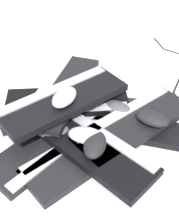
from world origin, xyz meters
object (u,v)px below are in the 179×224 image
at_px(keyboard_8, 62,90).
at_px(keyboard_9, 64,100).
at_px(keyboard_5, 134,123).
at_px(mouse_2, 152,118).
at_px(mouse_1, 52,130).
at_px(keyboard_1, 51,143).
at_px(keyboard_6, 91,146).
at_px(mouse_3, 86,135).
at_px(keyboard_3, 143,126).
at_px(keyboard_2, 89,151).
at_px(keyboard_0, 54,102).
at_px(mouse_4, 95,145).
at_px(keyboard_4, 106,111).
at_px(keyboard_7, 67,102).
at_px(mouse_6, 118,108).
at_px(mouse_0, 64,97).

height_order(keyboard_8, keyboard_9, keyboard_9).
distance_m(keyboard_5, mouse_2, 0.07).
bearing_deg(keyboard_9, mouse_1, 115.88).
xyz_separation_m(keyboard_1, keyboard_8, (0.14, -0.16, 0.06)).
xyz_separation_m(keyboard_6, mouse_3, (0.02, 0.00, 0.04)).
relative_size(keyboard_3, keyboard_5, 1.01).
bearing_deg(keyboard_2, mouse_2, -111.65).
xyz_separation_m(keyboard_0, mouse_4, (-0.31, 0.09, 0.07)).
relative_size(keyboard_4, mouse_4, 4.00).
bearing_deg(keyboard_1, keyboard_5, -120.65).
bearing_deg(mouse_3, keyboard_9, -48.90).
distance_m(keyboard_1, keyboard_7, 0.18).
bearing_deg(keyboard_8, mouse_1, 130.70).
bearing_deg(keyboard_0, keyboard_8, -140.92).
xyz_separation_m(mouse_1, mouse_3, (-0.11, -0.04, 0.03)).
bearing_deg(keyboard_9, mouse_6, -127.36).
relative_size(keyboard_3, keyboard_9, 1.00).
distance_m(keyboard_8, mouse_1, 0.19).
relative_size(keyboard_7, mouse_4, 3.95).
height_order(keyboard_4, mouse_2, mouse_2).
xyz_separation_m(keyboard_4, mouse_6, (-0.05, -0.01, 0.04)).
distance_m(keyboard_2, mouse_1, 0.14).
xyz_separation_m(mouse_2, mouse_4, (0.04, 0.22, 0.00)).
bearing_deg(mouse_2, keyboard_2, 52.39).
distance_m(keyboard_2, mouse_3, 0.07).
height_order(keyboard_2, mouse_3, mouse_3).
height_order(keyboard_9, mouse_3, keyboard_9).
height_order(keyboard_2, mouse_0, mouse_0).
xyz_separation_m(keyboard_1, mouse_4, (-0.15, -0.05, 0.07)).
relative_size(keyboard_1, mouse_2, 4.10).
height_order(keyboard_5, mouse_3, mouse_3).
bearing_deg(keyboard_3, mouse_4, 88.03).
height_order(keyboard_8, mouse_4, mouse_4).
relative_size(mouse_3, mouse_6, 1.00).
bearing_deg(keyboard_5, keyboard_0, 18.11).
bearing_deg(mouse_0, keyboard_8, -144.96).
bearing_deg(keyboard_5, mouse_4, 91.47).
relative_size(keyboard_0, mouse_4, 4.22).
height_order(keyboard_5, keyboard_6, same).
height_order(keyboard_0, keyboard_7, keyboard_7).
bearing_deg(keyboard_6, keyboard_4, -59.17).
distance_m(keyboard_4, mouse_4, 0.24).
height_order(keyboard_4, keyboard_7, keyboard_7).
height_order(keyboard_6, mouse_2, mouse_2).
height_order(keyboard_7, mouse_4, mouse_4).
height_order(keyboard_1, mouse_3, mouse_3).
bearing_deg(keyboard_6, mouse_2, -109.97).
bearing_deg(mouse_6, keyboard_1, -115.74).
relative_size(keyboard_1, keyboard_4, 1.02).
distance_m(keyboard_1, keyboard_6, 0.14).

